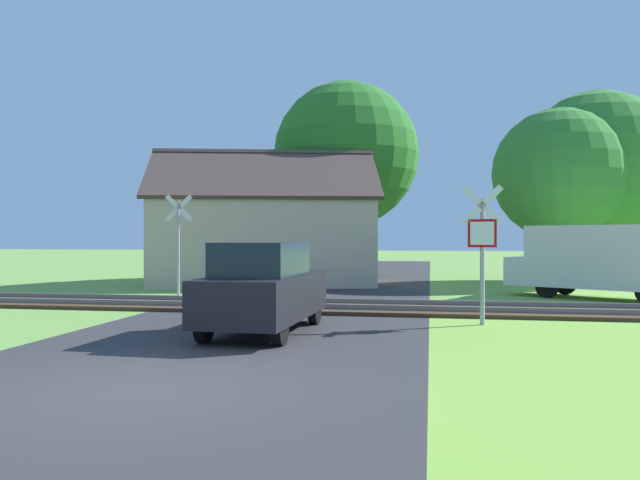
% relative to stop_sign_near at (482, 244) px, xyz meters
% --- Properties ---
extents(ground_plane, '(160.00, 160.00, 0.00)m').
position_rel_stop_sign_near_xyz_m(ground_plane, '(-4.60, -6.59, -1.74)').
color(ground_plane, '#6B9942').
extents(road_asphalt, '(6.97, 80.00, 0.01)m').
position_rel_stop_sign_near_xyz_m(road_asphalt, '(-4.60, -4.59, -1.74)').
color(road_asphalt, '#2D2D30').
rests_on(road_asphalt, ground).
extents(rail_track, '(60.00, 2.60, 0.22)m').
position_rel_stop_sign_near_xyz_m(rail_track, '(-4.60, 2.29, -1.68)').
color(rail_track, '#422D1E').
rests_on(rail_track, ground).
extents(stop_sign_near, '(0.87, 0.19, 2.99)m').
position_rel_stop_sign_near_xyz_m(stop_sign_near, '(0.00, 0.00, 0.00)').
color(stop_sign_near, '#9E9EA5').
rests_on(stop_sign_near, ground).
extents(crossing_sign_far, '(0.87, 0.19, 3.24)m').
position_rel_stop_sign_near_xyz_m(crossing_sign_far, '(-9.04, 5.14, 0.13)').
color(crossing_sign_far, '#9E9EA5').
rests_on(crossing_sign_far, ground).
extents(house, '(9.99, 7.86, 5.41)m').
position_rel_stop_sign_near_xyz_m(house, '(-7.72, 10.69, 0.12)').
color(house, '#C6B293').
rests_on(house, ground).
extents(tree_right, '(5.21, 5.21, 7.01)m').
position_rel_stop_sign_near_xyz_m(tree_right, '(3.94, 12.42, 2.66)').
color(tree_right, '#513823').
rests_on(tree_right, ground).
extents(tree_far, '(6.12, 6.12, 8.01)m').
position_rel_stop_sign_near_xyz_m(tree_far, '(5.76, 14.14, 3.20)').
color(tree_far, '#513823').
rests_on(tree_far, ground).
extents(tree_center, '(6.67, 6.67, 9.04)m').
position_rel_stop_sign_near_xyz_m(tree_center, '(-4.94, 14.87, 3.95)').
color(tree_center, '#513823').
rests_on(tree_center, ground).
extents(mail_truck, '(5.15, 4.12, 2.24)m').
position_rel_stop_sign_near_xyz_m(mail_truck, '(3.94, 6.53, -0.50)').
color(mail_truck, silver).
rests_on(mail_truck, ground).
extents(parked_car, '(1.80, 4.06, 1.78)m').
position_rel_stop_sign_near_xyz_m(parked_car, '(-4.30, -1.87, -0.85)').
color(parked_car, black).
rests_on(parked_car, ground).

